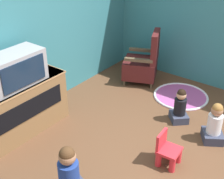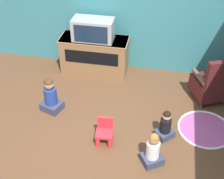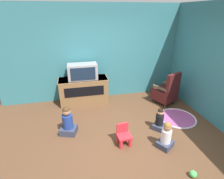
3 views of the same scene
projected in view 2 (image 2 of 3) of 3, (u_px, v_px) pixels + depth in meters
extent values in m
plane|color=brown|center=(108.00, 136.00, 5.10)|extent=(30.00, 30.00, 0.00)
cube|color=teal|center=(114.00, 4.00, 6.05)|extent=(5.36, 0.12, 2.70)
cube|color=brown|center=(95.00, 55.00, 6.42)|extent=(1.35, 0.53, 0.75)
cube|color=#A97C50|center=(94.00, 39.00, 6.20)|extent=(1.37, 0.54, 0.02)
cube|color=black|center=(91.00, 58.00, 6.15)|extent=(1.08, 0.01, 0.27)
cube|color=#939399|center=(93.00, 29.00, 6.03)|extent=(0.80, 0.39, 0.43)
cube|color=#142338|center=(91.00, 34.00, 5.88)|extent=(0.65, 0.02, 0.34)
cylinder|color=brown|center=(212.00, 87.00, 6.09)|extent=(0.04, 0.04, 0.10)
cylinder|color=brown|center=(190.00, 90.00, 6.01)|extent=(0.04, 0.04, 0.10)
cylinder|color=brown|center=(201.00, 106.00, 5.63)|extent=(0.04, 0.04, 0.10)
cube|color=#4C1919|center=(209.00, 87.00, 5.73)|extent=(0.73, 0.75, 0.32)
cube|color=#4C1919|center=(220.00, 75.00, 5.28)|extent=(0.51, 0.30, 0.54)
cube|color=brown|center=(224.00, 74.00, 5.62)|extent=(0.26, 0.48, 0.05)
cube|color=brown|center=(199.00, 77.00, 5.53)|extent=(0.26, 0.48, 0.05)
cylinder|color=red|center=(98.00, 141.00, 4.86)|extent=(0.08, 0.08, 0.22)
cylinder|color=red|center=(110.00, 142.00, 4.84)|extent=(0.08, 0.08, 0.22)
cylinder|color=red|center=(99.00, 133.00, 5.00)|extent=(0.08, 0.08, 0.22)
cylinder|color=red|center=(111.00, 134.00, 4.98)|extent=(0.08, 0.08, 0.22)
cube|color=red|center=(104.00, 133.00, 4.87)|extent=(0.29, 0.27, 0.04)
cube|color=red|center=(105.00, 122.00, 4.88)|extent=(0.24, 0.05, 0.21)
cylinder|color=#A54C8C|center=(205.00, 129.00, 5.21)|extent=(0.92, 0.92, 0.01)
torus|color=silver|center=(205.00, 129.00, 5.21)|extent=(0.92, 0.92, 0.04)
cube|color=#33384C|center=(52.00, 106.00, 5.59)|extent=(0.42, 0.39, 0.15)
cylinder|color=navy|center=(51.00, 96.00, 5.45)|extent=(0.22, 0.22, 0.32)
sphere|color=#9E7051|center=(49.00, 84.00, 5.30)|extent=(0.18, 0.18, 0.18)
sphere|color=#472D19|center=(49.00, 83.00, 5.28)|extent=(0.17, 0.17, 0.17)
cube|color=#33384C|center=(152.00, 159.00, 4.63)|extent=(0.39, 0.38, 0.13)
cylinder|color=silver|center=(153.00, 150.00, 4.51)|extent=(0.19, 0.19, 0.28)
sphere|color=#9E7051|center=(154.00, 139.00, 4.38)|extent=(0.16, 0.16, 0.16)
sphere|color=olive|center=(154.00, 138.00, 4.36)|extent=(0.14, 0.14, 0.14)
cube|color=#33384C|center=(164.00, 133.00, 5.06)|extent=(0.36, 0.36, 0.12)
cylinder|color=black|center=(166.00, 125.00, 4.95)|extent=(0.18, 0.18, 0.25)
sphere|color=tan|center=(167.00, 116.00, 4.83)|extent=(0.14, 0.14, 0.14)
sphere|color=black|center=(167.00, 115.00, 4.82)|extent=(0.13, 0.13, 0.13)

